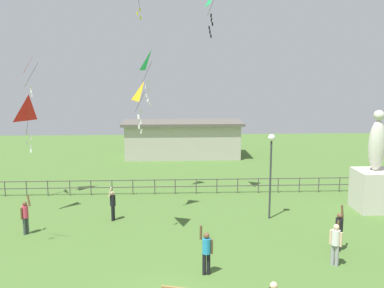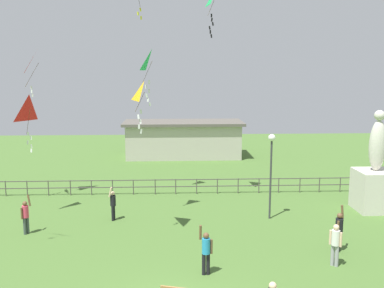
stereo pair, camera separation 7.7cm
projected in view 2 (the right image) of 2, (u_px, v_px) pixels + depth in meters
statue_monument at (375, 182)px, 23.70m from camera, size 1.99×1.99×5.50m
lamppost at (271, 158)px, 22.05m from camera, size 0.36×0.36×4.42m
person_0 at (335, 242)px, 16.92m from camera, size 0.41×0.37×1.70m
person_1 at (339, 229)px, 18.27m from camera, size 0.41×0.45×1.98m
person_2 at (206, 250)px, 16.19m from camera, size 0.51×0.30×1.93m
person_3 at (113, 203)px, 22.17m from camera, size 0.35×0.46×1.79m
person_5 at (26, 215)px, 20.28m from camera, size 0.43×0.43×1.86m
kite_3 at (144, 94)px, 19.04m from camera, size 0.79×1.18×2.27m
kite_5 at (38, 64)px, 24.82m from camera, size 1.28×0.93×2.64m
kite_7 at (152, 64)px, 21.43m from camera, size 0.83×0.83×2.77m
kite_8 at (30, 110)px, 22.01m from camera, size 0.91×1.13×2.98m
waterfront_railing at (167, 184)px, 26.96m from camera, size 36.06×0.06×0.95m
pavilion_building at (183, 139)px, 38.68m from camera, size 10.48×4.36×3.17m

